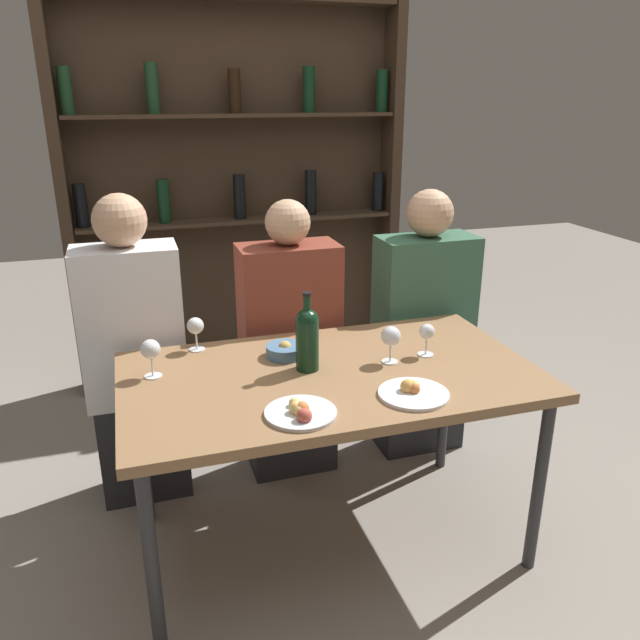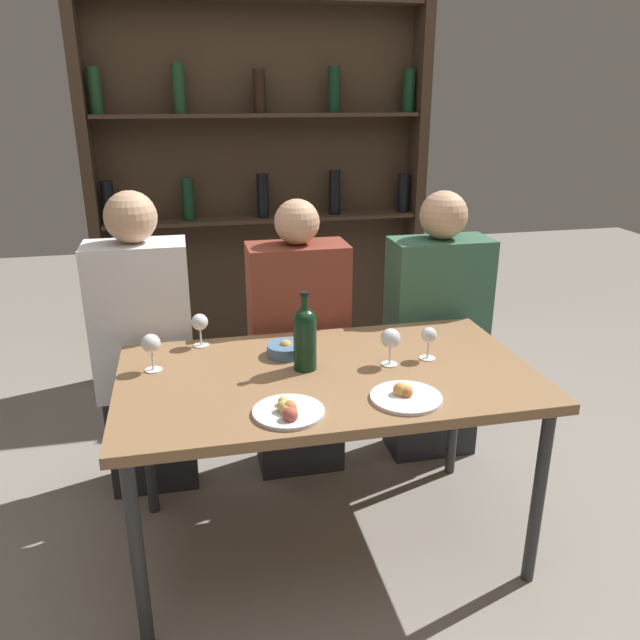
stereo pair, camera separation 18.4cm
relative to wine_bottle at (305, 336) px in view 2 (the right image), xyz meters
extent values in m
plane|color=gray|center=(0.07, -0.05, -0.85)|extent=(10.00, 10.00, 0.00)
cube|color=olive|center=(0.07, -0.05, -0.14)|extent=(1.44, 0.81, 0.04)
cylinder|color=#2D2D30|center=(-0.59, -0.39, -0.50)|extent=(0.04, 0.04, 0.69)
cylinder|color=#2D2D30|center=(0.73, -0.39, -0.50)|extent=(0.04, 0.04, 0.69)
cylinder|color=#2D2D30|center=(-0.59, 0.30, -0.50)|extent=(0.04, 0.04, 0.69)
cylinder|color=#2D2D30|center=(0.73, 0.30, -0.50)|extent=(0.04, 0.04, 0.69)
cube|color=#38281C|center=(0.07, 1.71, 0.27)|extent=(1.85, 0.02, 2.24)
cube|color=#38281C|center=(-0.86, 1.60, 0.27)|extent=(0.06, 0.18, 2.24)
cube|color=#38281C|center=(1.00, 1.60, 0.27)|extent=(0.06, 0.18, 2.24)
cube|color=#38281C|center=(0.07, 1.60, 0.10)|extent=(1.77, 0.18, 0.02)
cylinder|color=black|center=(-0.78, 1.61, 0.23)|extent=(0.07, 0.07, 0.23)
cylinder|color=black|center=(-0.35, 1.60, 0.23)|extent=(0.07, 0.07, 0.24)
cylinder|color=black|center=(0.07, 1.60, 0.24)|extent=(0.07, 0.07, 0.25)
cylinder|color=black|center=(0.49, 1.61, 0.24)|extent=(0.07, 0.07, 0.25)
cylinder|color=black|center=(0.92, 1.60, 0.22)|extent=(0.07, 0.07, 0.23)
cube|color=#38281C|center=(0.07, 1.60, 0.67)|extent=(1.77, 0.18, 0.02)
cylinder|color=#19381E|center=(-0.78, 1.60, 0.80)|extent=(0.07, 0.07, 0.23)
cylinder|color=#19381E|center=(-0.36, 1.61, 0.81)|extent=(0.07, 0.07, 0.25)
cylinder|color=black|center=(0.07, 1.60, 0.80)|extent=(0.07, 0.07, 0.23)
cylinder|color=black|center=(0.49, 1.61, 0.81)|extent=(0.07, 0.07, 0.24)
cylinder|color=black|center=(0.92, 1.60, 0.80)|extent=(0.07, 0.07, 0.23)
cylinder|color=black|center=(0.00, 0.00, -0.03)|extent=(0.08, 0.08, 0.18)
sphere|color=black|center=(0.00, 0.00, 0.06)|extent=(0.08, 0.08, 0.08)
cylinder|color=black|center=(0.00, 0.00, 0.10)|extent=(0.03, 0.03, 0.09)
cylinder|color=black|center=(0.00, 0.00, 0.15)|extent=(0.03, 0.03, 0.01)
cylinder|color=silver|center=(0.45, -0.01, -0.12)|extent=(0.06, 0.06, 0.00)
cylinder|color=silver|center=(0.45, -0.01, -0.08)|extent=(0.01, 0.01, 0.07)
sphere|color=silver|center=(0.45, -0.01, -0.03)|extent=(0.06, 0.06, 0.06)
cylinder|color=silver|center=(0.30, -0.03, -0.12)|extent=(0.06, 0.06, 0.00)
cylinder|color=silver|center=(0.30, -0.03, -0.08)|extent=(0.01, 0.01, 0.08)
sphere|color=silver|center=(0.30, -0.03, -0.02)|extent=(0.07, 0.07, 0.07)
cylinder|color=silver|center=(-0.52, 0.10, -0.12)|extent=(0.06, 0.06, 0.00)
cylinder|color=silver|center=(-0.52, 0.10, -0.08)|extent=(0.01, 0.01, 0.08)
sphere|color=silver|center=(-0.52, 0.10, -0.02)|extent=(0.07, 0.07, 0.07)
cylinder|color=silver|center=(-0.35, 0.29, -0.12)|extent=(0.06, 0.06, 0.00)
cylinder|color=silver|center=(-0.35, 0.29, -0.08)|extent=(0.01, 0.01, 0.08)
sphere|color=silver|center=(-0.35, 0.29, -0.03)|extent=(0.06, 0.06, 0.06)
cylinder|color=silver|center=(-0.11, -0.31, -0.12)|extent=(0.22, 0.22, 0.01)
sphere|color=#E5BC66|center=(-0.13, -0.31, -0.10)|extent=(0.04, 0.04, 0.04)
sphere|color=#E5BC66|center=(-0.12, -0.33, -0.10)|extent=(0.04, 0.04, 0.04)
sphere|color=#B74C3D|center=(-0.12, -0.37, -0.10)|extent=(0.05, 0.05, 0.05)
sphere|color=#E5BC66|center=(-0.12, -0.27, -0.10)|extent=(0.03, 0.03, 0.03)
sphere|color=#C67038|center=(-0.11, -0.32, -0.10)|extent=(0.05, 0.05, 0.05)
cylinder|color=white|center=(0.27, -0.30, -0.12)|extent=(0.23, 0.23, 0.01)
sphere|color=#C67038|center=(0.27, -0.30, -0.10)|extent=(0.04, 0.04, 0.04)
sphere|color=gold|center=(0.25, -0.28, -0.10)|extent=(0.05, 0.05, 0.05)
sphere|color=#E5BC66|center=(0.27, -0.29, -0.10)|extent=(0.05, 0.05, 0.05)
sphere|color=#E5BC66|center=(0.25, -0.28, -0.10)|extent=(0.03, 0.03, 0.03)
cylinder|color=#4C7299|center=(-0.05, 0.13, -0.10)|extent=(0.14, 0.14, 0.04)
sphere|color=gold|center=(-0.05, 0.13, -0.09)|extent=(0.05, 0.05, 0.05)
cube|color=#26262B|center=(-0.58, 0.51, -0.62)|extent=(0.36, 0.22, 0.45)
cube|color=white|center=(-0.58, 0.51, -0.08)|extent=(0.40, 0.22, 0.64)
sphere|color=tan|center=(-0.58, 0.51, 0.34)|extent=(0.20, 0.20, 0.20)
cube|color=#26262B|center=(0.07, 0.51, -0.62)|extent=(0.38, 0.22, 0.45)
cube|color=brown|center=(0.07, 0.51, -0.10)|extent=(0.42, 0.22, 0.60)
sphere|color=tan|center=(0.07, 0.51, 0.30)|extent=(0.19, 0.19, 0.19)
cube|color=#26262B|center=(0.71, 0.51, -0.62)|extent=(0.40, 0.22, 0.45)
cube|color=#38664C|center=(0.71, 0.51, -0.10)|extent=(0.44, 0.22, 0.59)
sphere|color=tan|center=(0.71, 0.51, 0.30)|extent=(0.21, 0.21, 0.21)
camera|label=1|loc=(-0.56, -1.92, 0.79)|focal=35.00mm
camera|label=2|loc=(-0.38, -1.97, 0.79)|focal=35.00mm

